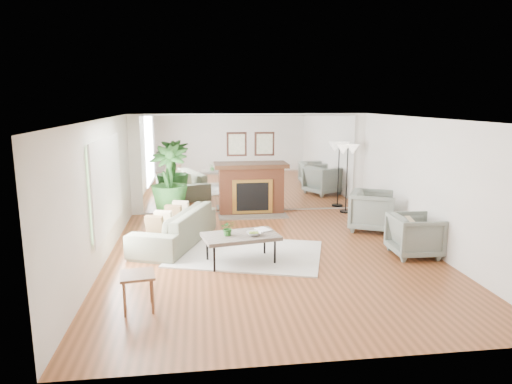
{
  "coord_description": "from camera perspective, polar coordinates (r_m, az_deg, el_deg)",
  "views": [
    {
      "loc": [
        -1.33,
        -7.9,
        2.81
      ],
      "look_at": [
        -0.23,
        0.6,
        1.09
      ],
      "focal_mm": 32.0,
      "sensor_mm": 36.0,
      "label": 1
    }
  ],
  "objects": [
    {
      "name": "wall_right",
      "position": [
        9.14,
        20.97,
        0.73
      ],
      "size": [
        0.02,
        7.0,
        2.5
      ],
      "primitive_type": "cube",
      "color": "white",
      "rests_on": "ground"
    },
    {
      "name": "window_panel",
      "position": [
        8.59,
        -18.2,
        0.96
      ],
      "size": [
        0.04,
        2.4,
        1.5
      ],
      "primitive_type": "cube",
      "color": "#B2E09E",
      "rests_on": "wall_left"
    },
    {
      "name": "tabletop_plant",
      "position": [
        7.91,
        -3.52,
        -4.51
      ],
      "size": [
        0.25,
        0.22,
        0.27
      ],
      "primitive_type": "imported",
      "rotation": [
        0.0,
        0.0,
        0.02
      ],
      "color": "#306224",
      "rests_on": "coffee_table"
    },
    {
      "name": "wall_left",
      "position": [
        8.22,
        -18.87,
        -0.23
      ],
      "size": [
        0.02,
        7.0,
        2.5
      ],
      "primitive_type": "cube",
      "color": "white",
      "rests_on": "ground"
    },
    {
      "name": "armchair_front",
      "position": [
        8.9,
        19.25,
        -5.14
      ],
      "size": [
        0.87,
        0.85,
        0.77
      ],
      "primitive_type": "imported",
      "rotation": [
        0.0,
        0.0,
        1.54
      ],
      "color": "gray",
      "rests_on": "ground"
    },
    {
      "name": "armchair_back",
      "position": [
        10.36,
        14.43,
        -2.28
      ],
      "size": [
        1.28,
        1.27,
        0.88
      ],
      "primitive_type": "imported",
      "rotation": [
        0.0,
        0.0,
        1.1
      ],
      "color": "gray",
      "rests_on": "ground"
    },
    {
      "name": "side_table",
      "position": [
        6.49,
        -14.6,
        -10.55
      ],
      "size": [
        0.52,
        0.52,
        0.52
      ],
      "rotation": [
        0.0,
        0.0,
        0.15
      ],
      "color": "brown",
      "rests_on": "ground"
    },
    {
      "name": "potted_ficus",
      "position": [
        10.7,
        -10.82,
        1.24
      ],
      "size": [
        1.0,
        1.0,
        1.82
      ],
      "color": "black",
      "rests_on": "ground"
    },
    {
      "name": "coffee_table",
      "position": [
        8.01,
        -1.93,
        -5.64
      ],
      "size": [
        1.42,
        0.99,
        0.52
      ],
      "rotation": [
        0.0,
        0.0,
        0.19
      ],
      "color": "#665A51",
      "rests_on": "ground"
    },
    {
      "name": "ground",
      "position": [
        8.49,
        2.08,
        -8.01
      ],
      "size": [
        7.0,
        7.0,
        0.0
      ],
      "primitive_type": "plane",
      "color": "brown",
      "rests_on": "ground"
    },
    {
      "name": "floor_lamp",
      "position": [
        11.7,
        11.39,
        4.58
      ],
      "size": [
        0.57,
        0.31,
        1.74
      ],
      "color": "black",
      "rests_on": "ground"
    },
    {
      "name": "wall_back",
      "position": [
        11.57,
        -0.7,
        3.57
      ],
      "size": [
        6.0,
        0.02,
        2.5
      ],
      "primitive_type": "cube",
      "color": "white",
      "rests_on": "ground"
    },
    {
      "name": "sofa",
      "position": [
        9.25,
        -10.11,
        -4.27
      ],
      "size": [
        1.72,
        2.59,
        0.7
      ],
      "primitive_type": "imported",
      "rotation": [
        0.0,
        0.0,
        -1.92
      ],
      "color": "slate",
      "rests_on": "ground"
    },
    {
      "name": "fireplace",
      "position": [
        11.44,
        -0.56,
        0.49
      ],
      "size": [
        1.85,
        0.83,
        2.05
      ],
      "color": "brown",
      "rests_on": "ground"
    },
    {
      "name": "area_rug",
      "position": [
        8.58,
        -1.17,
        -7.7
      ],
      "size": [
        3.15,
        2.65,
        0.03
      ],
      "primitive_type": "cube",
      "rotation": [
        0.0,
        0.0,
        -0.3
      ],
      "color": "silver",
      "rests_on": "ground"
    },
    {
      "name": "fruit_bowl",
      "position": [
        7.94,
        -0.27,
        -5.22
      ],
      "size": [
        0.26,
        0.26,
        0.06
      ],
      "primitive_type": "imported",
      "rotation": [
        0.0,
        0.0,
        0.03
      ],
      "color": "brown",
      "rests_on": "coffee_table"
    },
    {
      "name": "mirror_panel",
      "position": [
        11.56,
        -0.69,
        3.56
      ],
      "size": [
        5.4,
        0.04,
        2.4
      ],
      "primitive_type": "cube",
      "color": "silver",
      "rests_on": "wall_back"
    },
    {
      "name": "book",
      "position": [
        8.19,
        0.3,
        -4.84
      ],
      "size": [
        0.31,
        0.34,
        0.02
      ],
      "primitive_type": "imported",
      "rotation": [
        0.0,
        0.0,
        0.47
      ],
      "color": "brown",
      "rests_on": "coffee_table"
    }
  ]
}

